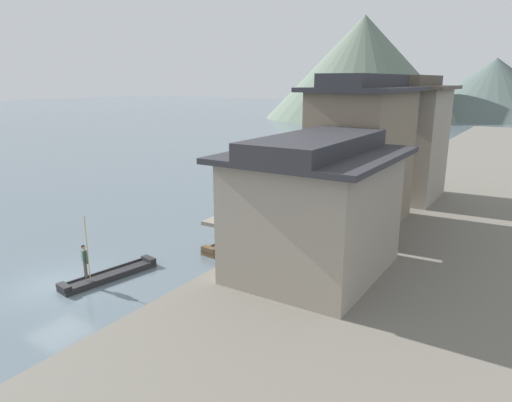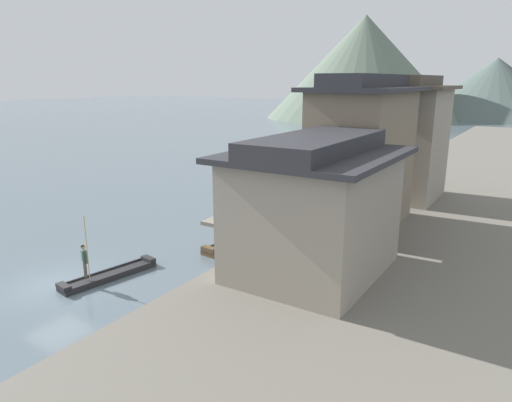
# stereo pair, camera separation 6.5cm
# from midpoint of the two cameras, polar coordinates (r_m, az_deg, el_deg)

# --- Properties ---
(ground_plane) EXTENTS (400.00, 400.00, 0.00)m
(ground_plane) POSITION_cam_midpoint_polar(r_m,az_deg,el_deg) (23.76, -23.45, -9.51)
(ground_plane) COLOR slate
(riverbank_right) EXTENTS (18.00, 110.00, 0.84)m
(riverbank_right) POSITION_cam_midpoint_polar(r_m,az_deg,el_deg) (42.72, 27.34, 1.10)
(riverbank_right) COLOR #6B665B
(riverbank_right) RESTS_ON ground
(boat_foreground_poled) EXTENTS (1.76, 4.93, 0.42)m
(boat_foreground_poled) POSITION_cam_midpoint_polar(r_m,az_deg,el_deg) (23.62, -17.59, -8.74)
(boat_foreground_poled) COLOR #232326
(boat_foreground_poled) RESTS_ON ground
(boatman_person) EXTENTS (0.55, 0.35, 3.04)m
(boatman_person) POSITION_cam_midpoint_polar(r_m,az_deg,el_deg) (22.63, -20.36, -6.51)
(boatman_person) COLOR black
(boatman_person) RESTS_ON boat_foreground_poled
(boat_moored_nearest) EXTENTS (1.37, 3.95, 0.52)m
(boat_moored_nearest) POSITION_cam_midpoint_polar(r_m,az_deg,el_deg) (26.50, -3.11, -5.36)
(boat_moored_nearest) COLOR brown
(boat_moored_nearest) RESTS_ON ground
(boat_moored_second) EXTENTS (2.30, 5.20, 0.40)m
(boat_moored_second) POSITION_cam_midpoint_polar(r_m,az_deg,el_deg) (59.77, 18.84, 5.14)
(boat_moored_second) COLOR brown
(boat_moored_second) RESTS_ON ground
(boat_moored_third) EXTENTS (1.07, 4.14, 0.66)m
(boat_moored_third) POSITION_cam_midpoint_polar(r_m,az_deg,el_deg) (39.59, 10.26, 1.28)
(boat_moored_third) COLOR #232326
(boat_moored_third) RESTS_ON ground
(boat_moored_far) EXTENTS (2.00, 5.10, 0.42)m
(boat_moored_far) POSITION_cam_midpoint_polar(r_m,az_deg,el_deg) (54.13, 17.36, 4.34)
(boat_moored_far) COLOR brown
(boat_moored_far) RESTS_ON ground
(boat_midriver_drifting) EXTENTS (2.34, 5.57, 0.45)m
(boat_midriver_drifting) POSITION_cam_midpoint_polar(r_m,az_deg,el_deg) (47.07, 13.96, 3.11)
(boat_midriver_drifting) COLOR #423328
(boat_midriver_drifting) RESTS_ON ground
(boat_midriver_upstream) EXTENTS (1.40, 5.62, 0.45)m
(boat_midriver_upstream) POSITION_cam_midpoint_polar(r_m,az_deg,el_deg) (67.67, 20.49, 6.04)
(boat_midriver_upstream) COLOR brown
(boat_midriver_upstream) RESTS_ON ground
(house_waterfront_nearest) EXTENTS (6.82, 8.10, 6.14)m
(house_waterfront_nearest) POSITION_cam_midpoint_polar(r_m,az_deg,el_deg) (20.54, 7.28, -0.72)
(house_waterfront_nearest) COLOR gray
(house_waterfront_nearest) RESTS_ON riverbank_right
(house_waterfront_second) EXTENTS (5.32, 8.34, 8.74)m
(house_waterfront_second) POSITION_cam_midpoint_polar(r_m,az_deg,el_deg) (27.73, 13.03, 5.79)
(house_waterfront_second) COLOR #7F705B
(house_waterfront_second) RESTS_ON riverbank_right
(house_waterfront_tall) EXTENTS (5.96, 6.98, 8.74)m
(house_waterfront_tall) POSITION_cam_midpoint_polar(r_m,az_deg,el_deg) (35.47, 18.12, 7.33)
(house_waterfront_tall) COLOR gray
(house_waterfront_tall) RESTS_ON riverbank_right
(mooring_post_dock_near) EXTENTS (0.20, 0.20, 0.91)m
(mooring_post_dock_near) POSITION_cam_midpoint_polar(r_m,az_deg,el_deg) (24.14, 0.78, -4.55)
(mooring_post_dock_near) COLOR #473828
(mooring_post_dock_near) RESTS_ON riverbank_right
(mooring_post_dock_mid) EXTENTS (0.20, 0.20, 0.84)m
(mooring_post_dock_mid) POSITION_cam_midpoint_polar(r_m,az_deg,el_deg) (31.71, 9.27, -0.10)
(mooring_post_dock_mid) COLOR #473828
(mooring_post_dock_mid) RESTS_ON riverbank_right
(hill_far_centre) EXTENTS (39.93, 39.93, 14.61)m
(hill_far_centre) POSITION_cam_midpoint_polar(r_m,az_deg,el_deg) (132.03, 27.39, 12.26)
(hill_far_centre) COLOR #4C5B56
(hill_far_centre) RESTS_ON ground
(hill_far_east) EXTENTS (47.70, 47.70, 24.63)m
(hill_far_east) POSITION_cam_midpoint_polar(r_m,az_deg,el_deg) (122.07, 13.15, 15.77)
(hill_far_east) COLOR #5B6B5B
(hill_far_east) RESTS_ON ground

